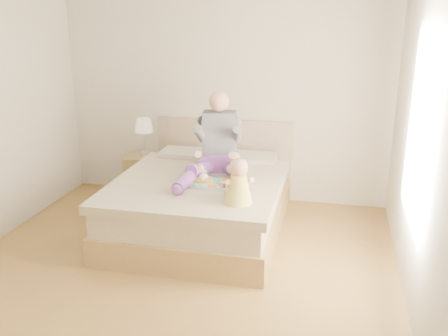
% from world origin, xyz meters
% --- Properties ---
extents(room, '(4.02, 4.22, 2.71)m').
position_xyz_m(room, '(0.08, 0.01, 1.51)').
color(room, brown).
rests_on(room, ground).
extents(bed, '(1.70, 2.18, 1.00)m').
position_xyz_m(bed, '(0.00, 1.08, 0.32)').
color(bed, olive).
rests_on(bed, ground).
extents(nightstand, '(0.48, 0.44, 0.53)m').
position_xyz_m(nightstand, '(-1.00, 1.88, 0.26)').
color(nightstand, olive).
rests_on(nightstand, ground).
extents(lamp, '(0.23, 0.23, 0.47)m').
position_xyz_m(lamp, '(-0.98, 1.90, 0.88)').
color(lamp, silver).
rests_on(lamp, nightstand).
extents(adult, '(0.74, 1.10, 0.88)m').
position_xyz_m(adult, '(0.15, 1.17, 0.87)').
color(adult, '#6E3A93').
rests_on(adult, bed).
extents(tray, '(0.50, 0.39, 0.14)m').
position_xyz_m(tray, '(0.18, 0.80, 0.64)').
color(tray, silver).
rests_on(tray, bed).
extents(baby, '(0.32, 0.37, 0.42)m').
position_xyz_m(baby, '(0.53, 0.37, 0.78)').
color(baby, '#F5E34D').
rests_on(baby, bed).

